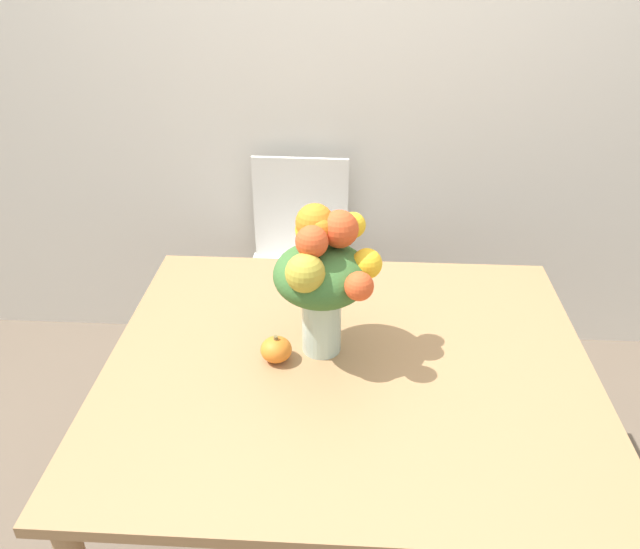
% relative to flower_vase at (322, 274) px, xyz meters
% --- Properties ---
extents(ground_plane, '(12.00, 12.00, 0.00)m').
position_rel_flower_vase_xyz_m(ground_plane, '(0.07, -0.05, -0.99)').
color(ground_plane, brown).
extents(wall_back, '(8.00, 0.06, 2.70)m').
position_rel_flower_vase_xyz_m(wall_back, '(0.07, 1.16, 0.36)').
color(wall_back, white).
rests_on(wall_back, ground_plane).
extents(dining_table, '(1.29, 1.11, 0.75)m').
position_rel_flower_vase_xyz_m(dining_table, '(0.07, -0.05, -0.33)').
color(dining_table, '#9E754C').
rests_on(dining_table, ground_plane).
extents(flower_vase, '(0.28, 0.26, 0.42)m').
position_rel_flower_vase_xyz_m(flower_vase, '(0.00, 0.00, 0.00)').
color(flower_vase, '#B2CCBC').
rests_on(flower_vase, dining_table).
extents(pumpkin, '(0.08, 0.08, 0.08)m').
position_rel_flower_vase_xyz_m(pumpkin, '(-0.12, -0.05, -0.21)').
color(pumpkin, orange).
rests_on(pumpkin, dining_table).
extents(dining_chair_near_window, '(0.43, 0.43, 0.93)m').
position_rel_flower_vase_xyz_m(dining_chair_near_window, '(-0.15, 0.90, -0.50)').
color(dining_chair_near_window, white).
rests_on(dining_chair_near_window, ground_plane).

